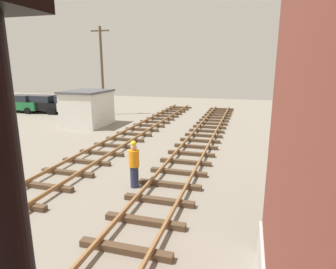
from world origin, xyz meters
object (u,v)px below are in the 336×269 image
control_hut (88,108)px  parked_car_white (70,105)px  parked_car_green (23,103)px  utility_pole_far (102,70)px  parked_car_black (44,104)px  track_worker_foreground (134,164)px

control_hut → parked_car_white: bearing=136.6°
parked_car_green → utility_pole_far: 9.36m
parked_car_black → track_worker_foreground: size_ratio=2.25×
control_hut → utility_pole_far: bearing=104.9°
parked_car_black → parked_car_green: 2.37m
parked_car_green → track_worker_foreground: 23.01m
parked_car_white → parked_car_black: (-3.00, -0.01, 0.00)m
track_worker_foreground → utility_pole_far: bearing=121.9°
parked_car_white → parked_car_black: 3.00m
parked_car_white → parked_car_black: same height
parked_car_black → parked_car_white: bearing=0.3°
control_hut → track_worker_foreground: 12.91m
parked_car_black → track_worker_foreground: track_worker_foreground is taller
parked_car_white → parked_car_green: bearing=-177.2°
control_hut → parked_car_black: 8.85m
parked_car_white → parked_car_black: size_ratio=1.00×
track_worker_foreground → control_hut: bearing=128.8°
track_worker_foreground → parked_car_white: bearing=131.4°
parked_car_white → parked_car_green: 5.37m
parked_car_black → track_worker_foreground: (15.75, -14.45, 0.03)m
utility_pole_far → parked_car_green: bearing=-174.0°
parked_car_white → track_worker_foreground: size_ratio=2.25×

